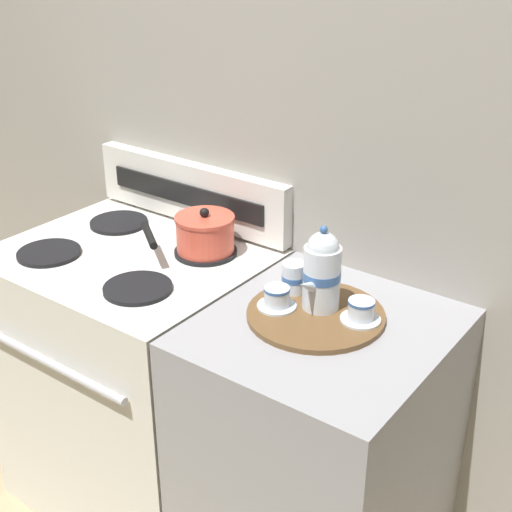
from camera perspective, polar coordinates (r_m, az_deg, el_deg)
wall_back at (r=2.09m, az=1.58°, el=6.38°), size 6.00×0.05×2.20m
stove at (r=2.34m, az=-9.38°, el=-9.70°), size 0.76×0.65×0.91m
control_panel at (r=2.26m, az=-5.25°, el=5.11°), size 0.74×0.05×0.19m
side_counter at (r=2.01m, az=4.96°, el=-16.53°), size 0.57×0.62×0.89m
saucepan at (r=2.07m, az=-4.20°, el=1.84°), size 0.25×0.27×0.13m
serving_tray at (r=1.77m, az=4.80°, el=-4.70°), size 0.34×0.34×0.01m
teapot at (r=1.74m, az=5.27°, el=-1.19°), size 0.09×0.15×0.22m
teacup_left at (r=1.73m, az=8.40°, el=-4.35°), size 0.10×0.10×0.06m
teacup_right at (r=1.77m, az=1.68°, el=-3.34°), size 0.10×0.10×0.06m
creamer_jug at (r=1.84m, az=3.03°, el=-1.72°), size 0.06×0.06×0.08m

